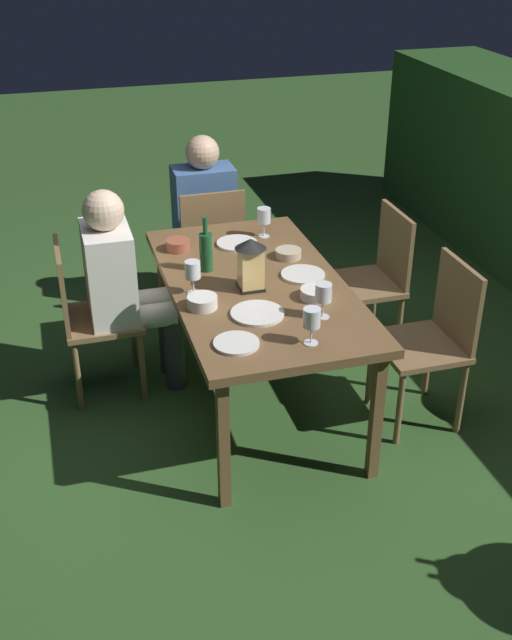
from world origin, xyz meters
TOP-DOWN VIEW (x-y plane):
  - ground_plane at (0.00, 0.00)m, footprint 16.00×16.00m
  - dining_table at (0.00, 0.00)m, footprint 1.61×0.86m
  - chair_side_right_b at (0.36, 0.82)m, footprint 0.42×0.40m
  - chair_head_near at (-1.05, 0.00)m, footprint 0.40×0.42m
  - person_in_blue at (-1.25, 0.00)m, footprint 0.48×0.38m
  - chair_side_left_a at (-0.36, -0.82)m, footprint 0.42×0.40m
  - person_in_cream at (-0.36, -0.63)m, footprint 0.38×0.47m
  - chair_side_right_a at (-0.36, 0.82)m, footprint 0.42×0.40m
  - lantern_centerpiece at (0.06, -0.04)m, footprint 0.15×0.15m
  - green_bottle_on_table at (-0.20, -0.21)m, footprint 0.07×0.07m
  - wine_glass_a at (-0.55, 0.20)m, footprint 0.08×0.08m
  - wine_glass_b at (0.64, 0.06)m, footprint 0.08×0.08m
  - wine_glass_c at (0.03, -0.33)m, footprint 0.08×0.08m
  - wine_glass_d at (0.43, 0.19)m, footprint 0.08×0.08m
  - plate_a at (-0.48, 0.03)m, footprint 0.23×0.23m
  - plate_b at (0.00, 0.25)m, footprint 0.22×0.22m
  - plate_c at (0.57, -0.25)m, footprint 0.20×0.20m
  - plate_d at (0.33, -0.09)m, footprint 0.25×0.25m
  - bowl_olives at (0.25, 0.23)m, footprint 0.15×0.15m
  - bowl_bread at (-0.24, 0.25)m, footprint 0.14×0.14m
  - bowl_salad at (0.19, -0.32)m, footprint 0.14×0.14m
  - bowl_dip at (-0.50, -0.30)m, footprint 0.13×0.13m

SIDE VIEW (x-z plane):
  - ground_plane at x=0.00m, z-range 0.00..0.00m
  - chair_side_right_b at x=0.36m, z-range 0.05..0.92m
  - chair_head_near at x=-1.05m, z-range 0.05..0.92m
  - chair_side_left_a at x=-0.36m, z-range 0.05..0.92m
  - chair_side_right_a at x=-0.36m, z-range 0.05..0.92m
  - person_in_blue at x=-1.25m, z-range 0.06..1.21m
  - person_in_cream at x=-0.36m, z-range 0.06..1.21m
  - dining_table at x=0.00m, z-range 0.30..1.03m
  - plate_a at x=-0.48m, z-range 0.73..0.74m
  - plate_b at x=0.00m, z-range 0.73..0.74m
  - plate_c at x=0.57m, z-range 0.73..0.74m
  - plate_d at x=0.33m, z-range 0.73..0.74m
  - bowl_bread at x=-0.24m, z-range 0.73..0.77m
  - bowl_olives at x=0.25m, z-range 0.73..0.78m
  - bowl_salad at x=0.19m, z-range 0.73..0.79m
  - bowl_dip at x=-0.50m, z-range 0.73..0.79m
  - green_bottle_on_table at x=-0.20m, z-range 0.69..0.98m
  - wine_glass_a at x=-0.55m, z-range 0.76..0.93m
  - wine_glass_b at x=0.64m, z-range 0.76..0.93m
  - wine_glass_c at x=0.03m, z-range 0.76..0.93m
  - wine_glass_d at x=0.43m, z-range 0.76..0.93m
  - lantern_centerpiece at x=0.06m, z-range 0.74..1.01m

